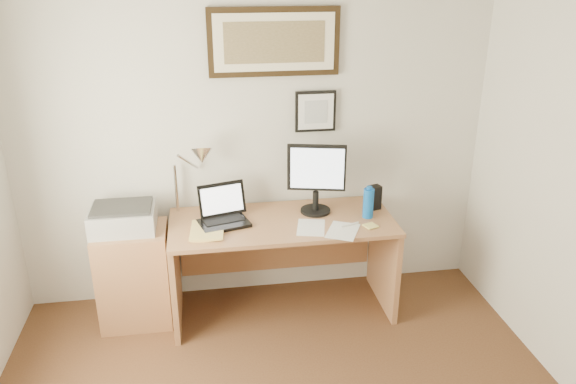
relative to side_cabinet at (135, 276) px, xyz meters
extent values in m
cube|color=silver|center=(0.92, 0.32, 0.89)|extent=(3.50, 0.02, 2.50)
cube|color=#97633F|center=(0.00, 0.00, 0.00)|extent=(0.50, 0.40, 0.73)
cylinder|color=blue|center=(1.69, -0.09, 0.49)|extent=(0.08, 0.08, 0.22)
cylinder|color=blue|center=(1.69, -0.09, 0.61)|extent=(0.04, 0.04, 0.02)
cube|color=black|center=(1.78, 0.05, 0.48)|extent=(0.10, 0.09, 0.18)
cube|color=white|center=(1.25, -0.19, 0.39)|extent=(0.25, 0.31, 0.00)
cube|color=white|center=(1.46, -0.28, 0.39)|extent=(0.30, 0.34, 0.00)
cube|color=#EDDC70|center=(1.66, -0.25, 0.39)|extent=(0.11, 0.11, 0.01)
cylinder|color=silver|center=(1.53, -0.21, 0.39)|extent=(0.14, 0.06, 0.02)
imported|color=#EACE6E|center=(0.42, -0.14, 0.40)|extent=(0.25, 0.33, 0.02)
cube|color=#97633F|center=(1.07, -0.05, 0.37)|extent=(1.60, 0.70, 0.03)
cube|color=#97633F|center=(0.29, -0.05, -0.01)|extent=(0.04, 0.65, 0.72)
cube|color=#97633F|center=(1.85, -0.05, -0.01)|extent=(0.04, 0.65, 0.72)
cube|color=#97633F|center=(1.07, 0.28, 0.09)|extent=(1.50, 0.03, 0.55)
cube|color=black|center=(0.65, -0.06, 0.40)|extent=(0.39, 0.32, 0.02)
cube|color=black|center=(0.65, -0.03, 0.41)|extent=(0.30, 0.20, 0.00)
cube|color=black|center=(0.65, 0.08, 0.52)|extent=(0.35, 0.16, 0.23)
cube|color=white|center=(0.65, 0.07, 0.53)|extent=(0.30, 0.13, 0.18)
cylinder|color=black|center=(1.34, 0.06, 0.40)|extent=(0.22, 0.22, 0.02)
cylinder|color=black|center=(1.34, 0.06, 0.48)|extent=(0.04, 0.04, 0.14)
cube|color=black|center=(1.34, 0.05, 0.74)|extent=(0.42, 0.13, 0.34)
cube|color=white|center=(1.34, 0.03, 0.74)|extent=(0.37, 0.09, 0.30)
cube|color=#A2A2A4|center=(-0.04, 0.02, 0.44)|extent=(0.44, 0.34, 0.16)
cube|color=#2D2D2D|center=(-0.04, 0.02, 0.54)|extent=(0.40, 0.30, 0.02)
cylinder|color=silver|center=(0.33, 0.24, 0.56)|extent=(0.02, 0.02, 0.36)
cylinder|color=silver|center=(0.43, 0.18, 0.78)|extent=(0.15, 0.23, 0.19)
cone|color=silver|center=(0.53, 0.12, 0.84)|extent=(0.16, 0.18, 0.15)
cube|color=black|center=(1.07, 0.30, 1.58)|extent=(0.92, 0.03, 0.47)
cube|color=#F4EBCC|center=(1.07, 0.28, 1.58)|extent=(0.84, 0.01, 0.39)
cube|color=brown|center=(1.07, 0.27, 1.58)|extent=(0.70, 0.00, 0.28)
cube|color=black|center=(1.37, 0.30, 1.08)|extent=(0.30, 0.02, 0.30)
cube|color=white|center=(1.37, 0.28, 1.08)|extent=(0.26, 0.00, 0.26)
cube|color=#AFB4B9|center=(1.37, 0.28, 1.08)|extent=(0.17, 0.00, 0.17)
camera|label=1|loc=(0.55, -3.64, 2.10)|focal=35.00mm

